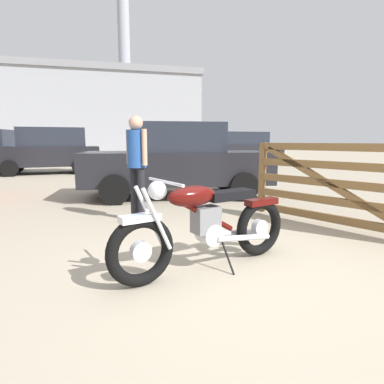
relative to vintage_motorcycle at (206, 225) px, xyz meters
The scene contains 8 objects.
ground_plane 0.60m from the vintage_motorcycle, 16.68° to the right, with size 80.00×80.00×0.00m, color tan.
vintage_motorcycle is the anchor object (origin of this frame).
timber_gate 2.47m from the vintage_motorcycle, 18.81° to the left, with size 1.28×2.32×1.60m.
bystander 2.29m from the vintage_motorcycle, 102.69° to the left, with size 0.30×0.39×1.66m.
blue_hatchback_right 11.23m from the vintage_motorcycle, 106.68° to the left, with size 4.05×2.13×1.78m.
pale_sedan_back 4.39m from the vintage_motorcycle, 82.18° to the left, with size 4.34×2.22×1.67m.
white_estate_far 14.46m from the vintage_motorcycle, 66.75° to the left, with size 4.85×2.33×1.74m.
industrial_building 30.45m from the vintage_motorcycle, 99.14° to the left, with size 23.13×14.30×16.08m.
Camera 1 is at (-1.28, -2.83, 1.28)m, focal length 29.99 mm.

